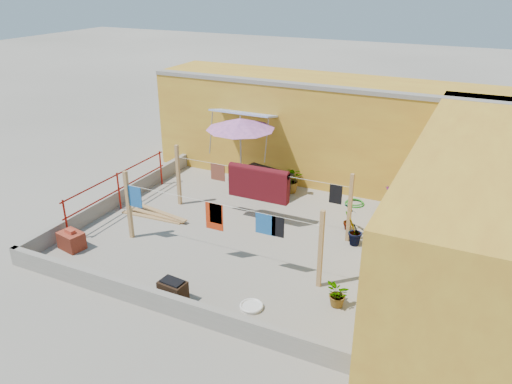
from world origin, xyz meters
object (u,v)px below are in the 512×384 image
(brazier, at_px, (173,291))
(green_hose, at_px, (355,203))
(water_jug_b, at_px, (371,248))
(brick_stack, at_px, (71,240))
(white_basin, at_px, (251,306))
(plant_back_a, at_px, (292,179))
(water_jug_a, at_px, (396,244))
(patio_umbrella, at_px, (240,124))
(outdoor_table, at_px, (265,174))

(brazier, relative_size, green_hose, 1.02)
(brazier, distance_m, water_jug_b, 4.84)
(green_hose, bearing_deg, water_jug_b, -66.96)
(brick_stack, bearing_deg, brazier, -11.71)
(white_basin, distance_m, plant_back_a, 5.92)
(brazier, distance_m, water_jug_a, 5.47)
(patio_umbrella, xyz_separation_m, green_hose, (3.34, 0.72, -2.14))
(green_hose, relative_size, plant_back_a, 0.67)
(outdoor_table, relative_size, plant_back_a, 2.01)
(outdoor_table, relative_size, white_basin, 3.51)
(water_jug_b, bearing_deg, brazier, -131.09)
(white_basin, bearing_deg, brick_stack, 177.22)
(patio_umbrella, relative_size, white_basin, 5.15)
(water_jug_b, height_order, green_hose, water_jug_b)
(white_basin, distance_m, water_jug_b, 3.57)
(brick_stack, distance_m, brazier, 3.51)
(brick_stack, bearing_deg, plant_back_a, 57.09)
(patio_umbrella, height_order, water_jug_a, patio_umbrella)
(patio_umbrella, xyz_separation_m, outdoor_table, (0.68, 0.28, -1.52))
(brick_stack, relative_size, plant_back_a, 0.79)
(water_jug_a, relative_size, green_hose, 0.67)
(white_basin, relative_size, plant_back_a, 0.57)
(plant_back_a, bearing_deg, brick_stack, -122.91)
(patio_umbrella, relative_size, brazier, 4.29)
(water_jug_b, bearing_deg, plant_back_a, 140.31)
(patio_umbrella, distance_m, water_jug_b, 5.20)
(patio_umbrella, distance_m, white_basin, 6.11)
(water_jug_a, distance_m, green_hose, 2.70)
(brazier, relative_size, water_jug_a, 1.53)
(outdoor_table, xyz_separation_m, water_jug_a, (4.28, -1.73, -0.49))
(brazier, height_order, plant_back_a, plant_back_a)
(patio_umbrella, distance_m, outdoor_table, 1.68)
(green_hose, bearing_deg, white_basin, -95.52)
(plant_back_a, bearing_deg, brazier, -91.01)
(outdoor_table, bearing_deg, brazier, -84.38)
(brazier, distance_m, plant_back_a, 6.20)
(patio_umbrella, xyz_separation_m, water_jug_a, (4.95, -1.45, -2.01))
(patio_umbrella, height_order, brazier, patio_umbrella)
(brick_stack, bearing_deg, green_hose, 44.63)
(white_basin, bearing_deg, water_jug_a, 58.67)
(patio_umbrella, distance_m, brick_stack, 5.59)
(outdoor_table, height_order, plant_back_a, plant_back_a)
(outdoor_table, xyz_separation_m, green_hose, (2.67, 0.44, -0.62))
(white_basin, xyz_separation_m, green_hose, (0.55, 5.71, -0.01))
(water_jug_b, bearing_deg, water_jug_a, 35.03)
(brick_stack, relative_size, green_hose, 1.17)
(patio_umbrella, xyz_separation_m, brazier, (1.24, -5.47, -1.93))
(brick_stack, xyz_separation_m, water_jug_b, (6.62, 2.94, -0.09))
(water_jug_b, relative_size, plant_back_a, 0.36)
(patio_umbrella, relative_size, plant_back_a, 2.95)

